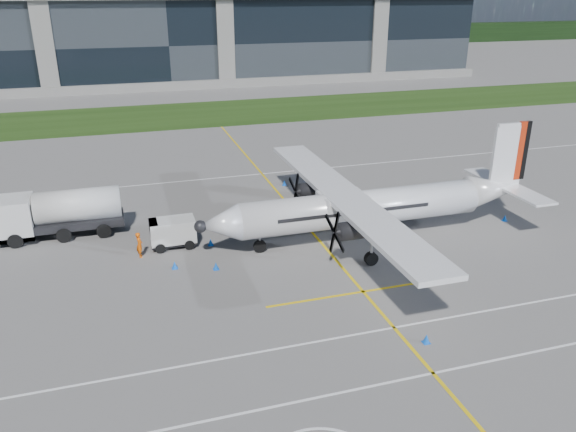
{
  "coord_description": "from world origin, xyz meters",
  "views": [
    {
      "loc": [
        -9.86,
        -32.68,
        16.77
      ],
      "look_at": [
        0.33,
        0.61,
        2.63
      ],
      "focal_mm": 35.0,
      "sensor_mm": 36.0,
      "label": 1
    }
  ],
  "objects_px": {
    "baggage_tug": "(173,233)",
    "turboprop_aircraft": "(374,187)",
    "safety_cone_tail": "(505,218)",
    "safety_cone_fwd": "(175,265)",
    "safety_cone_portwing": "(426,339)",
    "safety_cone_nose_port": "(216,266)",
    "safety_cone_nose_stbd": "(211,242)",
    "fuel_tanker_truck": "(51,215)",
    "safety_cone_stbdwing": "(284,183)",
    "ground_crew_person": "(139,243)"
  },
  "relations": [
    {
      "from": "fuel_tanker_truck",
      "to": "safety_cone_fwd",
      "type": "height_order",
      "value": "fuel_tanker_truck"
    },
    {
      "from": "turboprop_aircraft",
      "to": "safety_cone_fwd",
      "type": "distance_m",
      "value": 14.66
    },
    {
      "from": "safety_cone_nose_port",
      "to": "safety_cone_portwing",
      "type": "distance_m",
      "value": 14.2
    },
    {
      "from": "safety_cone_nose_stbd",
      "to": "safety_cone_tail",
      "type": "height_order",
      "value": "same"
    },
    {
      "from": "safety_cone_nose_stbd",
      "to": "ground_crew_person",
      "type": "bearing_deg",
      "value": -175.18
    },
    {
      "from": "safety_cone_portwing",
      "to": "baggage_tug",
      "type": "bearing_deg",
      "value": 125.3
    },
    {
      "from": "turboprop_aircraft",
      "to": "safety_cone_stbdwing",
      "type": "xyz_separation_m",
      "value": [
        -2.67,
        12.99,
        -3.63
      ]
    },
    {
      "from": "turboprop_aircraft",
      "to": "baggage_tug",
      "type": "relative_size",
      "value": 7.83
    },
    {
      "from": "turboprop_aircraft",
      "to": "safety_cone_portwing",
      "type": "distance_m",
      "value": 13.6
    },
    {
      "from": "safety_cone_stbdwing",
      "to": "ground_crew_person",
      "type": "bearing_deg",
      "value": -140.1
    },
    {
      "from": "turboprop_aircraft",
      "to": "baggage_tug",
      "type": "distance_m",
      "value": 14.42
    },
    {
      "from": "safety_cone_nose_port",
      "to": "safety_cone_nose_stbd",
      "type": "distance_m",
      "value": 3.76
    },
    {
      "from": "safety_cone_nose_port",
      "to": "safety_cone_tail",
      "type": "bearing_deg",
      "value": 3.71
    },
    {
      "from": "safety_cone_fwd",
      "to": "turboprop_aircraft",
      "type": "bearing_deg",
      "value": 3.04
    },
    {
      "from": "baggage_tug",
      "to": "turboprop_aircraft",
      "type": "bearing_deg",
      "value": -11.24
    },
    {
      "from": "fuel_tanker_truck",
      "to": "safety_cone_nose_port",
      "type": "xyz_separation_m",
      "value": [
        10.36,
        -8.63,
        -1.45
      ]
    },
    {
      "from": "safety_cone_nose_port",
      "to": "safety_cone_tail",
      "type": "height_order",
      "value": "same"
    },
    {
      "from": "fuel_tanker_truck",
      "to": "safety_cone_nose_stbd",
      "type": "bearing_deg",
      "value": -24.65
    },
    {
      "from": "baggage_tug",
      "to": "safety_cone_fwd",
      "type": "xyz_separation_m",
      "value": [
        -0.33,
        -3.51,
        -0.74
      ]
    },
    {
      "from": "baggage_tug",
      "to": "safety_cone_tail",
      "type": "height_order",
      "value": "baggage_tug"
    },
    {
      "from": "ground_crew_person",
      "to": "turboprop_aircraft",
      "type": "bearing_deg",
      "value": -98.94
    },
    {
      "from": "baggage_tug",
      "to": "safety_cone_stbdwing",
      "type": "height_order",
      "value": "baggage_tug"
    },
    {
      "from": "safety_cone_nose_port",
      "to": "safety_cone_nose_stbd",
      "type": "bearing_deg",
      "value": 85.54
    },
    {
      "from": "baggage_tug",
      "to": "ground_crew_person",
      "type": "height_order",
      "value": "ground_crew_person"
    },
    {
      "from": "safety_cone_portwing",
      "to": "safety_cone_stbdwing",
      "type": "distance_m",
      "value": 25.79
    },
    {
      "from": "safety_cone_stbdwing",
      "to": "safety_cone_tail",
      "type": "height_order",
      "value": "same"
    },
    {
      "from": "turboprop_aircraft",
      "to": "safety_cone_tail",
      "type": "xyz_separation_m",
      "value": [
        11.28,
        -0.16,
        -3.63
      ]
    },
    {
      "from": "baggage_tug",
      "to": "safety_cone_portwing",
      "type": "relative_size",
      "value": 6.6
    },
    {
      "from": "safety_cone_nose_stbd",
      "to": "safety_cone_fwd",
      "type": "xyz_separation_m",
      "value": [
        -2.82,
        -2.85,
        0.0
      ]
    },
    {
      "from": "safety_cone_fwd",
      "to": "safety_cone_tail",
      "type": "distance_m",
      "value": 25.47
    },
    {
      "from": "safety_cone_nose_port",
      "to": "safety_cone_stbdwing",
      "type": "xyz_separation_m",
      "value": [
        8.98,
        14.64,
        0.0
      ]
    },
    {
      "from": "safety_cone_nose_port",
      "to": "ground_crew_person",
      "type": "bearing_deg",
      "value": 143.69
    },
    {
      "from": "fuel_tanker_truck",
      "to": "safety_cone_portwing",
      "type": "height_order",
      "value": "fuel_tanker_truck"
    },
    {
      "from": "ground_crew_person",
      "to": "safety_cone_nose_port",
      "type": "xyz_separation_m",
      "value": [
        4.54,
        -3.34,
        -0.76
      ]
    },
    {
      "from": "fuel_tanker_truck",
      "to": "safety_cone_nose_stbd",
      "type": "relative_size",
      "value": 18.15
    },
    {
      "from": "fuel_tanker_truck",
      "to": "safety_cone_portwing",
      "type": "distance_m",
      "value": 27.58
    },
    {
      "from": "ground_crew_person",
      "to": "safety_cone_stbdwing",
      "type": "bearing_deg",
      "value": -53.09
    },
    {
      "from": "safety_cone_fwd",
      "to": "safety_cone_stbdwing",
      "type": "bearing_deg",
      "value": 50.06
    },
    {
      "from": "safety_cone_nose_port",
      "to": "safety_cone_fwd",
      "type": "bearing_deg",
      "value": 160.49
    },
    {
      "from": "baggage_tug",
      "to": "safety_cone_nose_port",
      "type": "distance_m",
      "value": 4.98
    },
    {
      "from": "baggage_tug",
      "to": "safety_cone_portwing",
      "type": "distance_m",
      "value": 19.06
    },
    {
      "from": "safety_cone_portwing",
      "to": "turboprop_aircraft",
      "type": "bearing_deg",
      "value": 77.46
    },
    {
      "from": "ground_crew_person",
      "to": "safety_cone_stbdwing",
      "type": "height_order",
      "value": "ground_crew_person"
    },
    {
      "from": "turboprop_aircraft",
      "to": "safety_cone_tail",
      "type": "height_order",
      "value": "turboprop_aircraft"
    },
    {
      "from": "safety_cone_stbdwing",
      "to": "safety_cone_fwd",
      "type": "relative_size",
      "value": 1.0
    },
    {
      "from": "safety_cone_stbdwing",
      "to": "safety_cone_fwd",
      "type": "height_order",
      "value": "same"
    },
    {
      "from": "ground_crew_person",
      "to": "safety_cone_tail",
      "type": "bearing_deg",
      "value": -96.84
    },
    {
      "from": "fuel_tanker_truck",
      "to": "safety_cone_stbdwing",
      "type": "xyz_separation_m",
      "value": [
        19.34,
        6.01,
        -1.45
      ]
    },
    {
      "from": "fuel_tanker_truck",
      "to": "baggage_tug",
      "type": "xyz_separation_m",
      "value": [
        8.16,
        -4.23,
        -0.71
      ]
    },
    {
      "from": "safety_cone_portwing",
      "to": "safety_cone_nose_stbd",
      "type": "bearing_deg",
      "value": 119.76
    }
  ]
}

